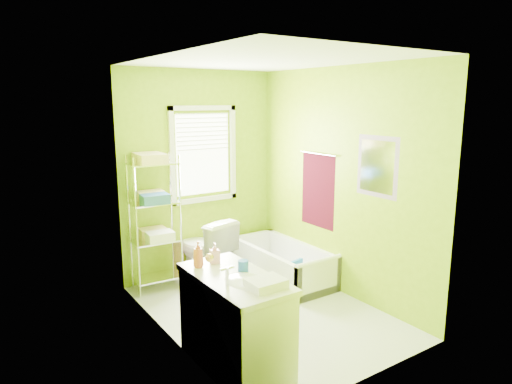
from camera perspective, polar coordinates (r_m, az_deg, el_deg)
ground at (r=5.06m, az=1.02°, el=-14.67°), size 2.90×2.90×0.00m
room_envelope at (r=4.60m, az=1.09°, el=2.93°), size 2.14×2.94×2.62m
window at (r=5.82m, az=-6.60°, el=5.32°), size 0.92×0.05×1.22m
door at (r=3.37m, az=-3.75°, el=-9.87°), size 0.09×0.80×2.00m
right_wall_decor at (r=5.27m, az=10.46°, el=1.35°), size 0.04×1.48×1.17m
bathtub at (r=5.83m, az=3.50°, el=-9.49°), size 0.66×1.42×0.46m
toilet at (r=5.74m, az=-6.40°, el=-7.13°), size 0.62×0.88×0.81m
vanity at (r=3.95m, az=-2.58°, el=-15.55°), size 0.55×1.08×1.04m
wire_shelf_unit at (r=5.43m, az=-12.51°, el=-1.93°), size 0.57×0.45×1.64m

